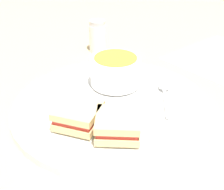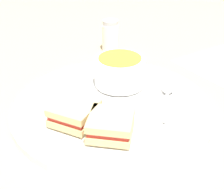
# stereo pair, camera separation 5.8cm
# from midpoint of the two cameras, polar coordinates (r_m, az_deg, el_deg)

# --- Properties ---
(ground_plane) EXTENTS (2.40, 2.40, 0.00)m
(ground_plane) POSITION_cam_midpoint_polar(r_m,az_deg,el_deg) (0.60, -2.78, -2.96)
(ground_plane) COLOR #D1B27F
(plate) EXTENTS (0.38, 0.38, 0.02)m
(plate) POSITION_cam_midpoint_polar(r_m,az_deg,el_deg) (0.59, -2.80, -2.16)
(plate) COLOR white
(plate) RESTS_ON ground_plane
(soup_bowl) EXTENTS (0.10, 0.10, 0.06)m
(soup_bowl) POSITION_cam_midpoint_polar(r_m,az_deg,el_deg) (0.64, -1.96, 4.46)
(soup_bowl) COLOR white
(soup_bowl) RESTS_ON plate
(spoon) EXTENTS (0.07, 0.12, 0.01)m
(spoon) POSITION_cam_midpoint_polar(r_m,az_deg,el_deg) (0.63, 6.97, 1.06)
(spoon) COLOR silver
(spoon) RESTS_ON plate
(sandwich_half_near) EXTENTS (0.10, 0.10, 0.03)m
(sandwich_half_near) POSITION_cam_midpoint_polar(r_m,az_deg,el_deg) (0.53, -9.31, -3.81)
(sandwich_half_near) COLOR #DBBC7F
(sandwich_half_near) RESTS_ON plate
(sandwich_half_far) EXTENTS (0.09, 0.09, 0.03)m
(sandwich_half_far) POSITION_cam_midpoint_polar(r_m,az_deg,el_deg) (0.50, -2.27, -5.61)
(sandwich_half_far) COLOR #DBBC7F
(sandwich_half_far) RESTS_ON plate
(salt_shaker) EXTENTS (0.04, 0.04, 0.08)m
(salt_shaker) POSITION_cam_midpoint_polar(r_m,az_deg,el_deg) (0.85, -4.66, 10.61)
(salt_shaker) COLOR silver
(salt_shaker) RESTS_ON ground_plane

